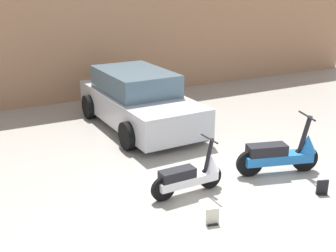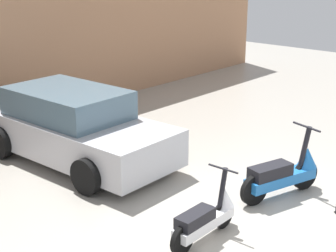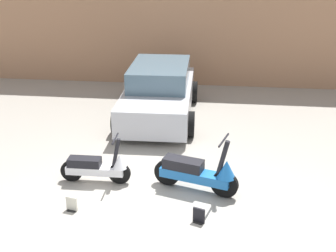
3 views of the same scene
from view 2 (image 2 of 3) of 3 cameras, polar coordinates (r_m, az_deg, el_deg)
name	(u,v)px [view 2 (image 2 of 3)]	position (r m, az deg, el deg)	size (l,w,h in m)	color
ground_plane	(292,230)	(7.62, 13.60, -11.10)	(28.00, 28.00, 0.00)	#9E998E
scooter_front_left	(207,216)	(7.07, 4.31, -9.97)	(1.33, 0.48, 0.93)	black
scooter_front_right	(284,173)	(8.43, 12.75, -5.08)	(1.55, 0.74, 1.11)	black
car_rear_left	(75,127)	(9.75, -10.28, -0.12)	(2.00, 4.01, 1.35)	#B7B7BC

